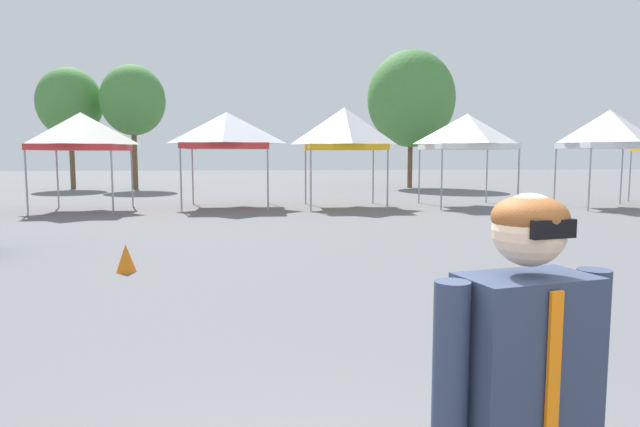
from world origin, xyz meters
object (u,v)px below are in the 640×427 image
at_px(canopy_tent_right_of_center, 227,131).
at_px(canopy_tent_center, 344,129).
at_px(canopy_tent_behind_right, 467,132).
at_px(tree_behind_tents_right, 133,100).
at_px(canopy_tent_left_of_center, 81,131).
at_px(tree_behind_tents_left, 70,103).
at_px(traffic_cone_lot_center, 126,258).
at_px(person_foreground, 521,422).
at_px(canopy_tent_far_left, 609,129).
at_px(tree_behind_tents_center, 411,99).

xyz_separation_m(canopy_tent_right_of_center, canopy_tent_center, (4.26, -0.31, 0.07)).
relative_size(canopy_tent_behind_right, tree_behind_tents_right, 0.50).
xyz_separation_m(canopy_tent_left_of_center, tree_behind_tents_left, (-4.66, 13.22, 2.13)).
height_order(canopy_tent_center, tree_behind_tents_left, tree_behind_tents_left).
relative_size(tree_behind_tents_left, traffic_cone_lot_center, 14.73).
bearing_deg(tree_behind_tents_right, person_foreground, -75.35).
xyz_separation_m(canopy_tent_right_of_center, tree_behind_tents_left, (-9.54, 12.48, 2.05)).
distance_m(tree_behind_tents_right, traffic_cone_lot_center, 23.76).
xyz_separation_m(tree_behind_tents_left, traffic_cone_lot_center, (8.57, -23.82, -4.61)).
bearing_deg(tree_behind_tents_right, tree_behind_tents_left, 164.32).
height_order(canopy_tent_far_left, traffic_cone_lot_center, canopy_tent_far_left).
xyz_separation_m(canopy_tent_left_of_center, canopy_tent_behind_right, (13.73, 0.30, 0.06)).
bearing_deg(tree_behind_tents_center, canopy_tent_right_of_center, -130.90).
xyz_separation_m(canopy_tent_behind_right, tree_behind_tents_left, (-18.39, 12.91, 2.07)).
distance_m(canopy_tent_right_of_center, canopy_tent_behind_right, 8.87).
xyz_separation_m(canopy_tent_center, canopy_tent_behind_right, (4.60, -0.12, -0.09)).
distance_m(canopy_tent_left_of_center, person_foreground, 19.49).
bearing_deg(canopy_tent_behind_right, person_foreground, -110.16).
bearing_deg(canopy_tent_left_of_center, canopy_tent_far_left, -2.34).
xyz_separation_m(tree_behind_tents_right, traffic_cone_lot_center, (4.86, -22.78, -4.69)).
bearing_deg(canopy_tent_center, canopy_tent_behind_right, -1.51).
relative_size(canopy_tent_left_of_center, tree_behind_tents_center, 0.42).
relative_size(canopy_tent_right_of_center, traffic_cone_lot_center, 7.45).
xyz_separation_m(canopy_tent_center, person_foreground, (-2.17, -18.55, -1.83)).
xyz_separation_m(canopy_tent_left_of_center, canopy_tent_center, (9.14, 0.43, 0.15)).
height_order(canopy_tent_right_of_center, tree_behind_tents_left, tree_behind_tents_left).
distance_m(canopy_tent_behind_right, person_foreground, 19.71).
distance_m(tree_behind_tents_right, tree_behind_tents_left, 3.86).
relative_size(tree_behind_tents_right, tree_behind_tents_center, 0.86).
xyz_separation_m(canopy_tent_far_left, traffic_cone_lot_center, (-14.73, -9.84, -2.61)).
height_order(canopy_tent_far_left, tree_behind_tents_center, tree_behind_tents_center).
relative_size(canopy_tent_far_left, tree_behind_tents_left, 0.52).
relative_size(canopy_tent_behind_right, canopy_tent_far_left, 0.97).
bearing_deg(traffic_cone_lot_center, tree_behind_tents_center, 64.46).
distance_m(canopy_tent_left_of_center, canopy_tent_center, 9.15).
height_order(canopy_tent_right_of_center, canopy_tent_far_left, canopy_tent_far_left).
relative_size(tree_behind_tents_right, traffic_cone_lot_center, 14.83).
bearing_deg(canopy_tent_far_left, tree_behind_tents_right, 146.56).
height_order(canopy_tent_behind_right, canopy_tent_far_left, canopy_tent_far_left).
relative_size(canopy_tent_right_of_center, canopy_tent_behind_right, 1.01).
bearing_deg(tree_behind_tents_right, canopy_tent_right_of_center, -63.01).
xyz_separation_m(canopy_tent_far_left, tree_behind_tents_left, (-23.30, 13.98, 2.00)).
bearing_deg(canopy_tent_center, tree_behind_tents_left, 137.17).
distance_m(canopy_tent_far_left, traffic_cone_lot_center, 17.91).
bearing_deg(canopy_tent_center, canopy_tent_left_of_center, -177.33).
relative_size(canopy_tent_right_of_center, tree_behind_tents_right, 0.50).
xyz_separation_m(tree_behind_tents_center, traffic_cone_lot_center, (-10.89, -22.79, -4.94)).
height_order(canopy_tent_left_of_center, canopy_tent_far_left, canopy_tent_far_left).
bearing_deg(person_foreground, tree_behind_tents_left, 110.36).
bearing_deg(canopy_tent_far_left, tree_behind_tents_left, 149.04).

